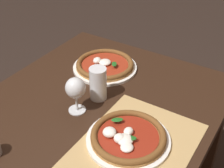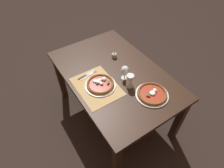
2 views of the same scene
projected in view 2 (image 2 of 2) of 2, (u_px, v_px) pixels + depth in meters
name	position (u px, v px, depth m)	size (l,w,h in m)	color
ground_plane	(114.00, 113.00, 2.50)	(24.00, 24.00, 0.00)	black
dining_table	(114.00, 79.00, 2.03)	(1.44, 0.93, 0.74)	black
paper_placemat	(97.00, 86.00, 1.83)	(0.49, 0.37, 0.00)	tan
pizza_near	(100.00, 84.00, 1.82)	(0.30, 0.30, 0.05)	white
pizza_far	(152.00, 94.00, 1.74)	(0.31, 0.31, 0.05)	white
wine_glass	(125.00, 70.00, 1.83)	(0.08, 0.08, 0.16)	silver
pint_glass	(130.00, 81.00, 1.78)	(0.07, 0.07, 0.15)	silver
fork	(89.00, 75.00, 1.93)	(0.05, 0.20, 0.00)	#B7B7BC
knife	(87.00, 74.00, 1.94)	(0.05, 0.22, 0.01)	black
votive_candle	(114.00, 56.00, 2.12)	(0.06, 0.06, 0.07)	gray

